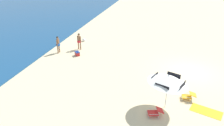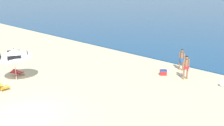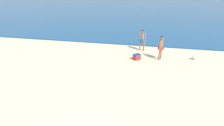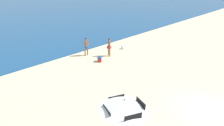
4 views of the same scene
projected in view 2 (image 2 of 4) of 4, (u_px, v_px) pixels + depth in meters
name	position (u px, v px, depth m)	size (l,w,h in m)	color
ground_plane	(29.00, 114.00, 13.38)	(800.00, 800.00, 0.00)	beige
beach_umbrella_striped_main	(14.00, 53.00, 17.75)	(2.99, 3.02, 2.38)	silver
lounge_chair_under_umbrella	(2.00, 87.00, 16.41)	(0.60, 0.88, 0.50)	gold
lounge_chair_beside_umbrella	(17.00, 72.00, 19.29)	(0.75, 0.99, 0.52)	red
person_standing_near_shore	(182.00, 58.00, 20.43)	(0.50, 0.41, 1.69)	#8C6042
person_standing_beside	(186.00, 66.00, 18.37)	(0.42, 0.48, 1.70)	#8C6042
cooler_box	(163.00, 72.00, 19.44)	(0.60, 0.60, 0.43)	red
beach_ball	(222.00, 84.00, 17.20)	(0.35, 0.35, 0.35)	white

